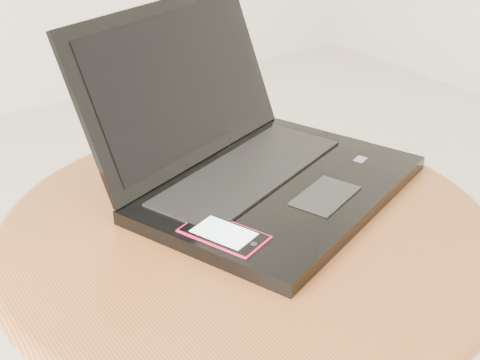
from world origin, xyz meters
TOP-DOWN VIEW (x-y plane):
  - table at (0.09, 0.09)m, footprint 0.67×0.67m
  - laptop at (0.15, 0.16)m, footprint 0.49×0.47m
  - phone_black at (0.02, 0.08)m, footprint 0.11×0.13m
  - phone_pink at (0.02, 0.05)m, footprint 0.09×0.12m

SIDE VIEW (x-z plane):
  - table at x=0.09m, z-range 0.15..0.68m
  - phone_black at x=0.02m, z-range 0.53..0.54m
  - phone_pink at x=0.02m, z-range 0.54..0.55m
  - laptop at x=0.15m, z-range 0.45..0.70m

